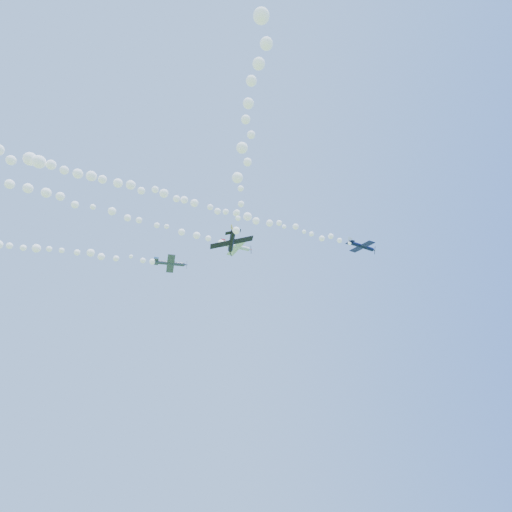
{
  "coord_description": "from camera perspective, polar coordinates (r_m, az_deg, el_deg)",
  "views": [
    {
      "loc": [
        -0.35,
        -73.49,
        2.0
      ],
      "look_at": [
        7.11,
        -6.62,
        46.1
      ],
      "focal_mm": 30.0,
      "sensor_mm": 36.0,
      "label": 1
    }
  ],
  "objects": [
    {
      "name": "plane_grey",
      "position": [
        84.18,
        -11.33,
        -0.96
      ],
      "size": [
        6.55,
        6.93,
        1.81
      ],
      "rotation": [
        0.02,
        -0.03,
        0.12
      ],
      "color": "#3A3D54"
    },
    {
      "name": "smoke_trail_navy",
      "position": [
        77.77,
        -10.02,
        7.42
      ],
      "size": [
        69.76,
        22.4,
        2.71
      ],
      "primitive_type": null,
      "color": "white"
    },
    {
      "name": "smoke_trail_black",
      "position": [
        42.41,
        1.33,
        29.19
      ],
      "size": [
        3.86,
        64.9,
        2.71
      ],
      "primitive_type": null,
      "color": "white"
    },
    {
      "name": "plane_navy",
      "position": [
        91.21,
        13.92,
        1.28
      ],
      "size": [
        6.76,
        7.06,
        2.48
      ],
      "rotation": [
        0.27,
        0.06,
        0.29
      ],
      "color": "#0D113A"
    },
    {
      "name": "plane_white",
      "position": [
        83.9,
        -2.61,
        1.25
      ],
      "size": [
        6.62,
        7.0,
        1.79
      ],
      "rotation": [
        0.06,
        -0.08,
        0.36
      ],
      "color": "silver"
    },
    {
      "name": "plane_black",
      "position": [
        65.82,
        -3.28,
        1.93
      ],
      "size": [
        6.55,
        6.65,
        2.35
      ],
      "rotation": [
        -0.32,
        -0.07,
        1.59
      ],
      "color": "black"
    },
    {
      "name": "smoke_trail_white",
      "position": [
        80.02,
        -30.15,
        8.25
      ],
      "size": [
        71.9,
        28.21,
        2.86
      ],
      "primitive_type": null,
      "color": "white"
    }
  ]
}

